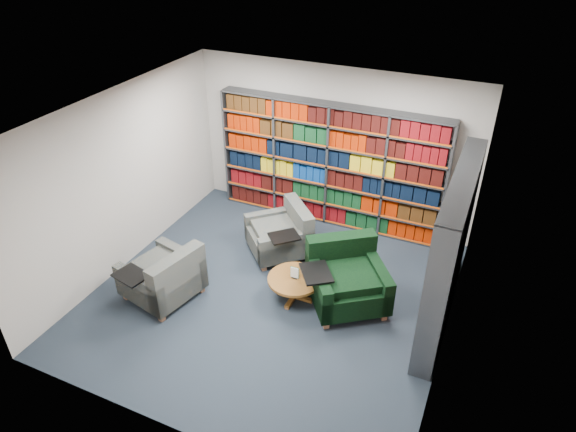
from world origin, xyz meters
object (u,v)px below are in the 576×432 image
at_px(chair_green_right, 345,279).
at_px(coffee_table, 295,282).
at_px(chair_teal_left, 284,235).
at_px(chair_teal_front, 166,279).

height_order(chair_green_right, coffee_table, chair_green_right).
height_order(chair_teal_left, chair_teal_front, chair_teal_front).
xyz_separation_m(chair_teal_left, chair_teal_front, (-1.08, -1.76, 0.01)).
bearing_deg(chair_green_right, coffee_table, -157.57).
xyz_separation_m(chair_teal_left, chair_green_right, (1.32, -0.73, 0.04)).
bearing_deg(coffee_table, chair_teal_left, 122.24).
height_order(chair_green_right, chair_teal_front, chair_green_right).
relative_size(chair_teal_front, coffee_table, 1.55).
bearing_deg(chair_teal_left, chair_green_right, -28.96).
xyz_separation_m(chair_teal_front, coffee_table, (1.71, 0.76, -0.05)).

